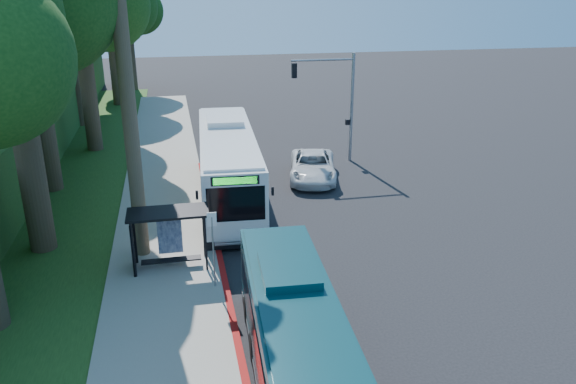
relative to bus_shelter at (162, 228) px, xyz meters
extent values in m
plane|color=black|center=(7.26, 2.86, -1.81)|extent=(140.00, 140.00, 0.00)
cube|color=gray|center=(-0.04, 2.86, -1.75)|extent=(4.50, 70.00, 0.12)
cube|color=#9D1211|center=(2.26, -1.14, -1.74)|extent=(0.25, 30.00, 0.13)
cube|color=#234719|center=(-5.74, 7.86, -1.78)|extent=(8.00, 70.00, 0.06)
cube|color=black|center=(0.26, -0.14, 0.69)|extent=(3.20, 1.50, 0.10)
cube|color=black|center=(-1.19, -0.14, -0.61)|extent=(0.06, 1.30, 2.20)
cube|color=navy|center=(0.26, 0.56, -0.56)|extent=(1.00, 0.12, 1.70)
cube|color=black|center=(0.26, -0.24, -1.36)|extent=(2.40, 0.40, 0.06)
cube|color=black|center=(-1.14, 0.46, -0.61)|extent=(0.08, 0.08, 2.40)
cube|color=black|center=(1.66, 0.46, -0.61)|extent=(0.08, 0.08, 2.40)
cube|color=black|center=(-1.14, -0.74, -0.61)|extent=(0.08, 0.08, 2.40)
cube|color=black|center=(1.66, -0.74, -0.61)|extent=(0.08, 0.08, 2.40)
cylinder|color=gray|center=(1.86, -2.14, -0.31)|extent=(0.06, 0.06, 3.00)
cube|color=white|center=(1.86, -2.14, 1.09)|extent=(0.35, 0.04, 0.55)
cylinder|color=gray|center=(12.06, 12.86, 1.69)|extent=(0.20, 0.20, 7.00)
cylinder|color=gray|center=(10.06, 12.86, 4.79)|extent=(4.00, 0.14, 0.14)
cube|color=black|center=(8.26, 12.86, 4.19)|extent=(0.30, 0.30, 0.90)
cube|color=black|center=(11.81, 12.86, 0.79)|extent=(0.25, 0.25, 0.35)
cylinder|color=#4C3F2D|center=(-0.94, 1.36, 4.69)|extent=(0.60, 0.60, 13.00)
cylinder|color=#382B1E|center=(-5.24, 2.86, 3.44)|extent=(1.10, 1.10, 10.50)
cylinder|color=#382B1E|center=(-6.24, 10.86, 4.14)|extent=(1.18, 1.18, 11.90)
cylinder|color=#382B1E|center=(-4.74, 18.86, 3.09)|extent=(1.06, 1.06, 9.80)
sphere|color=#103B10|center=(-3.06, 17.60, 7.99)|extent=(5.88, 5.88, 5.88)
cylinder|color=#382B1E|center=(-6.74, 26.86, 3.79)|extent=(1.14, 1.14, 11.20)
cylinder|color=#382B1E|center=(-4.24, 34.86, 2.74)|extent=(1.02, 1.02, 9.10)
sphere|color=#103B10|center=(-2.64, 33.66, 7.29)|extent=(5.60, 5.60, 5.60)
sphere|color=#103B10|center=(-5.64, 36.26, 7.55)|extent=(5.20, 5.20, 5.20)
cylinder|color=#382B1E|center=(-3.24, 42.86, 2.39)|extent=(0.98, 0.98, 8.40)
sphere|color=#103B10|center=(-3.24, 42.86, 7.55)|extent=(7.00, 7.00, 7.00)
sphere|color=#103B10|center=(-1.84, 41.81, 6.59)|extent=(4.90, 4.90, 4.90)
sphere|color=#103B10|center=(-4.47, 44.08, 6.83)|extent=(4.55, 4.55, 4.55)
cube|color=silver|center=(3.46, 7.55, 0.17)|extent=(3.56, 13.48, 3.17)
cube|color=black|center=(3.46, 7.55, -1.47)|extent=(3.59, 13.54, 0.39)
cube|color=black|center=(3.49, 8.11, 0.47)|extent=(3.47, 10.55, 1.22)
cube|color=black|center=(3.09, 0.95, 0.42)|extent=(2.50, 0.27, 1.56)
cube|color=black|center=(3.82, 14.16, 0.53)|extent=(2.27, 0.26, 1.11)
cube|color=#19E533|center=(3.09, 0.94, 1.47)|extent=(1.85, 0.21, 0.31)
cube|color=silver|center=(3.46, 7.55, 1.81)|extent=(3.30, 12.80, 0.13)
cube|color=silver|center=(3.58, 9.77, 2.00)|extent=(2.13, 2.88, 0.39)
cylinder|color=black|center=(1.94, 3.36, -1.25)|extent=(0.39, 1.13, 1.11)
cylinder|color=black|center=(4.50, 3.22, -1.25)|extent=(0.39, 1.13, 1.11)
cylinder|color=black|center=(2.45, 12.69, -1.25)|extent=(0.39, 1.13, 1.11)
cylinder|color=black|center=(5.01, 12.55, -1.25)|extent=(0.39, 1.13, 1.11)
cube|color=#0A3138|center=(3.64, -8.74, -0.20)|extent=(2.87, 11.00, 2.59)
cube|color=black|center=(3.66, -8.29, 0.05)|extent=(2.80, 8.61, 1.00)
cube|color=black|center=(3.91, -3.35, 0.10)|extent=(1.85, 0.20, 0.91)
cube|color=#0A3138|center=(3.64, -8.74, 1.14)|extent=(2.66, 10.44, 0.11)
cube|color=#0A3138|center=(3.73, -6.93, 1.30)|extent=(1.73, 2.35, 0.32)
cylinder|color=black|center=(2.80, -4.56, -1.35)|extent=(0.32, 0.92, 0.91)
cylinder|color=black|center=(4.90, -4.66, -1.35)|extent=(0.32, 0.92, 0.91)
imported|color=silver|center=(8.71, 9.70, -1.01)|extent=(3.86, 6.16, 1.59)
camera|label=1|loc=(0.71, -21.23, 9.20)|focal=35.00mm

